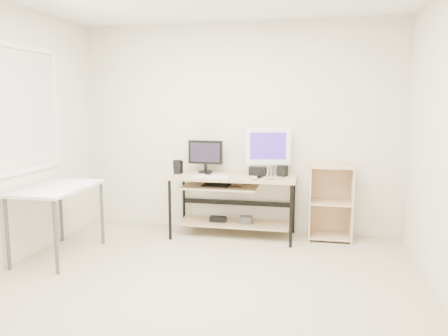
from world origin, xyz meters
TOP-DOWN VIEW (x-y plane):
  - room at (-0.14, 0.04)m, footprint 4.01×4.01m
  - desk at (-0.03, 1.66)m, footprint 1.50×0.65m
  - side_table at (-1.68, 0.60)m, footprint 0.60×1.00m
  - shelf_unit at (1.15, 1.82)m, footprint 0.50×0.40m
  - black_monitor at (-0.38, 1.82)m, footprint 0.44×0.18m
  - white_imac at (0.40, 1.82)m, footprint 0.54×0.17m
  - keyboard at (-0.24, 1.50)m, footprint 0.41×0.11m
  - mouse at (0.29, 1.44)m, footprint 0.09×0.11m
  - center_speaker at (0.28, 1.73)m, footprint 0.21×0.12m
  - speaker_left at (-0.70, 1.65)m, footprint 0.09×0.09m
  - speaker_right at (0.58, 1.74)m, footprint 0.13×0.13m
  - audio_controller at (-0.68, 1.69)m, footprint 0.08×0.05m
  - volume_puck at (-0.30, 1.59)m, footprint 0.08×0.08m
  - smartphone at (0.32, 1.58)m, footprint 0.10×0.13m
  - coaster at (0.47, 1.47)m, footprint 0.09×0.09m
  - drinking_glass at (0.47, 1.47)m, footprint 0.07×0.07m

SIDE VIEW (x-z plane):
  - shelf_unit at x=1.15m, z-range 0.00..0.90m
  - desk at x=-0.03m, z-range 0.16..0.91m
  - side_table at x=-1.68m, z-range 0.30..1.05m
  - coaster at x=0.47m, z-range 0.75..0.76m
  - smartphone at x=0.32m, z-range 0.75..0.76m
  - keyboard at x=-0.24m, z-range 0.75..0.76m
  - volume_puck at x=-0.30m, z-range 0.75..0.78m
  - mouse at x=0.29m, z-range 0.75..0.78m
  - center_speaker at x=0.28m, z-range 0.75..0.85m
  - speaker_right at x=0.58m, z-range 0.75..0.88m
  - drinking_glass at x=0.47m, z-range 0.76..0.90m
  - audio_controller at x=-0.68m, z-range 0.75..0.90m
  - speaker_left at x=-0.70m, z-range 0.75..0.92m
  - black_monitor at x=-0.38m, z-range 0.78..1.18m
  - white_imac at x=0.40m, z-range 0.80..1.37m
  - room at x=-0.14m, z-range 0.01..2.63m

